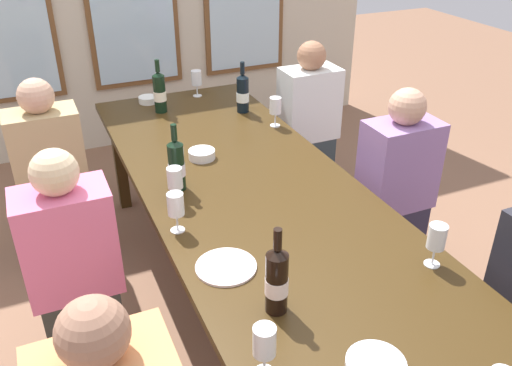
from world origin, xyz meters
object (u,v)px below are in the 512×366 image
Objects in this scene: dining_table at (254,201)px; wine_bottle_2 at (277,280)px; wine_glass_2 at (275,107)px; wine_glass_6 at (175,179)px; seated_person_0 at (75,274)px; wine_glass_3 at (196,79)px; wine_bottle_1 at (243,93)px; wine_bottle_0 at (176,165)px; white_plate_0 at (226,267)px; wine_glass_4 at (176,206)px; tasting_bowl_0 at (148,100)px; tasting_bowl_1 at (202,154)px; wine_bottle_3 at (160,92)px; wine_glass_5 at (264,343)px; seated_person_5 at (308,126)px; seated_person_1 at (395,192)px; wine_glass_0 at (437,239)px; seated_person_4 at (53,178)px.

dining_table is 0.82m from wine_bottle_2.
wine_glass_2 and wine_glass_6 have the same top height.
dining_table is 0.86m from seated_person_0.
wine_bottle_1 is at bearing -65.66° from wine_glass_3.
wine_glass_2 is (0.73, 0.49, -0.01)m from wine_bottle_0.
white_plate_0 is 1.32× the size of wine_glass_4.
wine_bottle_1 is 1.34m from wine_glass_4.
wine_bottle_2 is 2.09m from tasting_bowl_0.
tasting_bowl_0 is at bearing 178.24° from wine_glass_3.
tasting_bowl_0 is at bearing 93.69° from tasting_bowl_1.
wine_glass_6 is at bearing -101.55° from wine_bottle_3.
wine_glass_4 is at bearing 91.37° from wine_glass_5.
wine_bottle_3 reaches higher than wine_bottle_2.
wine_glass_4 is 0.22m from wine_glass_6.
tasting_bowl_1 is at bearing -106.89° from wine_glass_3.
seated_person_5 is at bearing 30.94° from seated_person_0.
seated_person_5 reaches higher than wine_bottle_2.
seated_person_0 is at bearing 114.11° from wine_glass_5.
wine_glass_5 reaches higher than tasting_bowl_0.
seated_person_5 is (0.00, 0.98, 0.00)m from seated_person_1.
white_plate_0 is 0.34m from wine_glass_4.
wine_glass_0 is at bearing -88.11° from wine_bottle_1.
wine_glass_2 is at bearing 23.75° from tasting_bowl_1.
seated_person_1 reaches higher than white_plate_0.
wine_glass_0 is (0.64, -0.02, -0.01)m from wine_bottle_2.
white_plate_0 is at bearing -69.98° from seated_person_4.
wine_glass_2 is 1.17m from wine_glass_4.
seated_person_4 is at bearing -163.38° from wine_bottle_3.
wine_glass_3 is (0.27, 0.90, 0.09)m from tasting_bowl_1.
wine_bottle_2 is 2.70× the size of tasting_bowl_0.
wine_bottle_1 is at bearing 0.36° from seated_person_4.
seated_person_0 reaches higher than wine_glass_3.
wine_glass_0 is at bearing -1.39° from wine_bottle_2.
wine_glass_4 is (-0.58, -1.49, 0.00)m from wine_glass_3.
seated_person_4 is 1.00× the size of seated_person_5.
wine_glass_4 is (-0.10, -0.34, -0.01)m from wine_bottle_0.
seated_person_0 is at bearing 127.86° from wine_bottle_2.
seated_person_4 reaches higher than wine_glass_2.
white_plate_0 is at bearing -96.69° from wine_bottle_3.
wine_glass_4 is at bearing -22.03° from seated_person_0.
wine_bottle_3 is (-0.47, 0.20, 0.01)m from wine_bottle_1.
wine_glass_6 is at bearing -112.15° from wine_glass_3.
wine_glass_4 is (-0.75, -1.11, -0.00)m from wine_bottle_1.
wine_bottle_0 is 0.98× the size of wine_bottle_3.
seated_person_5 reaches higher than wine_glass_4.
wine_glass_3 reaches higher than tasting_bowl_1.
wine_glass_0 is (0.70, -0.94, -0.01)m from wine_bottle_0.
seated_person_0 and seated_person_1 have the same top height.
white_plate_0 is 0.78m from wine_glass_0.
wine_glass_2 is 1.00× the size of wine_glass_4.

